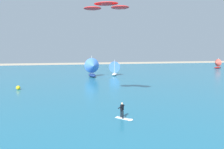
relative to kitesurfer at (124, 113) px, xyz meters
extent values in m
cube|color=#236B89|center=(-1.05, 35.05, -0.65)|extent=(160.00, 90.00, 0.10)
cube|color=white|center=(-0.13, 0.14, -0.58)|extent=(1.29, 1.31, 0.05)
cylinder|color=black|center=(-0.09, -0.08, -0.15)|extent=(0.14, 0.14, 0.80)
cylinder|color=black|center=(-0.17, 0.35, -0.15)|extent=(0.14, 0.14, 0.80)
cube|color=black|center=(-0.13, 0.14, 0.55)|extent=(0.41, 0.41, 0.60)
sphere|color=beige|center=(-0.13, 0.14, 0.96)|extent=(0.22, 0.22, 0.22)
cylinder|color=black|center=(-0.35, 0.04, 0.60)|extent=(0.41, 0.42, 0.39)
cylinder|color=black|center=(-0.03, 0.35, 0.60)|extent=(0.41, 0.42, 0.39)
ellipsoid|color=white|center=(0.53, -0.54, -0.56)|extent=(0.92, 0.92, 0.08)
ellipsoid|color=red|center=(-0.57, 7.06, 12.25)|extent=(3.63, 2.91, 0.37)
ellipsoid|color=red|center=(-2.24, 7.70, 11.72)|extent=(2.85, 2.60, 0.37)
ellipsoid|color=red|center=(1.11, 6.42, 11.72)|extent=(2.85, 2.60, 0.37)
ellipsoid|color=white|center=(6.59, 35.41, -0.26)|extent=(2.51, 3.83, 0.68)
cylinder|color=silver|center=(6.53, 35.25, 1.89)|extent=(0.11, 0.11, 3.62)
cone|color=#3F72CC|center=(6.82, 35.99, 1.71)|extent=(3.42, 2.61, 3.04)
ellipsoid|color=maroon|center=(49.23, 48.78, -0.29)|extent=(3.55, 1.85, 0.63)
cylinder|color=silver|center=(49.39, 48.82, 1.72)|extent=(0.11, 0.11, 3.38)
cone|color=#D84C3F|center=(48.66, 48.66, 1.55)|extent=(2.04, 3.09, 2.84)
ellipsoid|color=navy|center=(0.24, 33.76, -0.17)|extent=(2.22, 4.79, 0.86)
cylinder|color=silver|center=(0.21, 33.97, 2.57)|extent=(0.14, 0.14, 4.61)
cone|color=#3F72CC|center=(0.35, 32.97, 2.34)|extent=(4.12, 2.55, 3.87)
sphere|color=yellow|center=(-14.34, 18.64, -0.24)|extent=(0.73, 0.73, 0.73)
camera|label=1|loc=(-5.17, -19.86, 6.40)|focal=33.26mm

